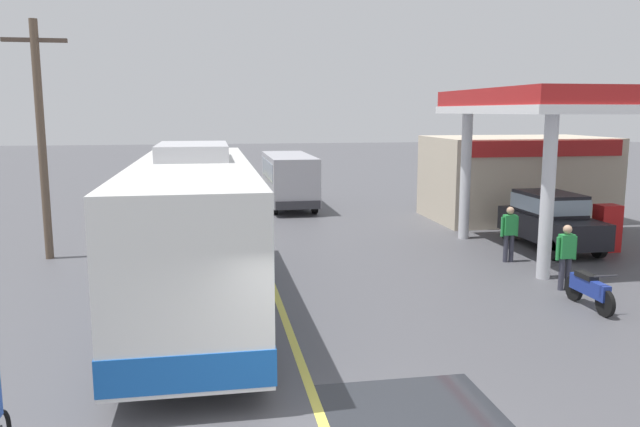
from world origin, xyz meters
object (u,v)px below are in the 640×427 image
motorcycle_parked_forecourt (589,289)px  minibus_opposing_lane (289,176)px  car_at_pump (550,217)px  pedestrian_near_pump (566,254)px  coach_bus_main (194,234)px  pedestrian_by_shop (509,231)px  car_trailing_behind_bus (200,187)px

motorcycle_parked_forecourt → minibus_opposing_lane: bearing=106.5°
car_at_pump → pedestrian_near_pump: (-2.22, -4.59, -0.08)m
coach_bus_main → pedestrian_by_shop: size_ratio=6.65×
coach_bus_main → car_at_pump: size_ratio=2.63×
car_trailing_behind_bus → coach_bus_main: bearing=-89.5°
car_at_pump → motorcycle_parked_forecourt: 6.54m
minibus_opposing_lane → car_trailing_behind_bus: (-4.11, 0.22, -0.46)m
motorcycle_parked_forecourt → pedestrian_by_shop: bearing=86.6°
pedestrian_by_shop → coach_bus_main: bearing=-162.5°
car_trailing_behind_bus → car_at_pump: bearing=-42.5°
pedestrian_by_shop → car_at_pump: bearing=35.5°
coach_bus_main → motorcycle_parked_forecourt: bearing=-10.1°
minibus_opposing_lane → pedestrian_near_pump: (5.09, -14.83, -0.54)m
pedestrian_near_pump → pedestrian_by_shop: size_ratio=1.00×
coach_bus_main → car_at_pump: 12.15m
minibus_opposing_lane → pedestrian_by_shop: bearing=-66.7°
motorcycle_parked_forecourt → car_trailing_behind_bus: 18.76m
motorcycle_parked_forecourt → pedestrian_near_pump: bearing=79.5°
pedestrian_near_pump → car_trailing_behind_bus: 17.64m
car_at_pump → car_trailing_behind_bus: 15.48m
coach_bus_main → motorcycle_parked_forecourt: (8.80, -1.58, -1.28)m
car_at_pump → car_trailing_behind_bus: (-11.41, 10.46, 0.00)m
minibus_opposing_lane → car_trailing_behind_bus: minibus_opposing_lane is taller
motorcycle_parked_forecourt → car_trailing_behind_bus: size_ratio=0.43×
coach_bus_main → pedestrian_by_shop: (9.06, 2.86, -0.79)m
pedestrian_near_pump → pedestrian_by_shop: 3.00m
car_at_pump → coach_bus_main: bearing=-158.5°
motorcycle_parked_forecourt → pedestrian_near_pump: (0.27, 1.43, 0.49)m
pedestrian_by_shop → motorcycle_parked_forecourt: bearing=-93.4°
car_at_pump → minibus_opposing_lane: (-7.31, 10.24, 0.46)m
motorcycle_parked_forecourt → car_trailing_behind_bus: bearing=118.4°
minibus_opposing_lane → car_trailing_behind_bus: size_ratio=1.46×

